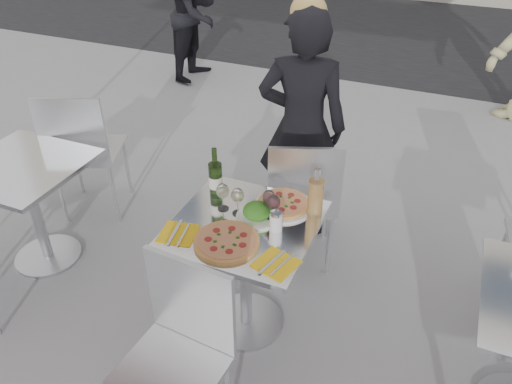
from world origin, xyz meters
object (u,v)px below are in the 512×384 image
at_px(wineglass_red_a, 274,203).
at_px(wineglass_red_b, 269,198).
at_px(side_table_left, 29,193).
at_px(pizza_near, 227,241).
at_px(pizza_far, 283,204).
at_px(wineglass_white_b, 237,196).
at_px(wine_bottle, 216,178).
at_px(pedestrian_a, 195,13).
at_px(carafe, 315,198).
at_px(salad_plate, 257,212).
at_px(chair_near, 179,345).
at_px(side_chair_lfar, 82,146).
at_px(main_table, 245,254).
at_px(woman_diner, 302,128).
at_px(chair_far, 303,194).
at_px(napkin_right, 276,263).
at_px(sugar_shaker, 276,221).
at_px(wineglass_white_a, 223,192).
at_px(napkin_left, 178,233).

bearing_deg(wineglass_red_a, wineglass_red_b, 140.84).
bearing_deg(side_table_left, pizza_near, -6.86).
height_order(pizza_far, wineglass_white_b, wineglass_white_b).
bearing_deg(wine_bottle, side_table_left, -172.15).
xyz_separation_m(side_table_left, pizza_near, (1.48, -0.18, 0.22)).
xyz_separation_m(pedestrian_a, carafe, (2.48, -3.24, 0.10)).
xyz_separation_m(pizza_near, salad_plate, (0.06, 0.24, 0.03)).
bearing_deg(carafe, pizza_near, -131.04).
xyz_separation_m(chair_near, wineglass_red_b, (0.10, 0.79, 0.30)).
bearing_deg(side_table_left, salad_plate, 2.46).
relative_size(side_chair_lfar, salad_plate, 4.63).
distance_m(main_table, woman_diner, 1.05).
xyz_separation_m(chair_far, side_chair_lfar, (-1.63, -0.08, 0.03)).
bearing_deg(pedestrian_a, woman_diner, -137.36).
height_order(chair_far, napkin_right, chair_far).
relative_size(carafe, sugar_shaker, 2.71).
relative_size(wine_bottle, wineglass_red_a, 1.87).
bearing_deg(pedestrian_a, wineglass_white_a, -147.88).
bearing_deg(side_table_left, wineglass_white_a, 3.06).
xyz_separation_m(salad_plate, sugar_shaker, (0.12, -0.05, 0.02)).
bearing_deg(pedestrian_a, pizza_far, -143.23).
distance_m(salad_plate, napkin_right, 0.36).
distance_m(wineglass_white_a, napkin_left, 0.32).
height_order(chair_near, side_chair_lfar, side_chair_lfar).
height_order(chair_far, salad_plate, chair_far).
bearing_deg(pedestrian_a, napkin_left, -151.25).
distance_m(chair_far, side_chair_lfar, 1.63).
height_order(wineglass_white_a, wineglass_red_b, same).
xyz_separation_m(chair_near, wine_bottle, (-0.23, 0.85, 0.30)).
bearing_deg(napkin_left, salad_plate, 30.85).
distance_m(chair_far, napkin_left, 0.94).
height_order(main_table, wineglass_red_b, wineglass_red_b).
xyz_separation_m(side_table_left, wineglass_red_a, (1.63, 0.08, 0.32)).
distance_m(pedestrian_a, napkin_left, 4.11).
bearing_deg(napkin_right, pedestrian_a, 139.09).
xyz_separation_m(chair_near, pizza_near, (-0.00, 0.50, 0.20)).
xyz_separation_m(wineglass_white_a, wineglass_white_b, (0.09, -0.01, 0.00)).
relative_size(main_table, pizza_near, 2.31).
relative_size(chair_far, pizza_far, 3.05).
distance_m(side_table_left, napkin_left, 1.27).
xyz_separation_m(chair_near, pedestrian_a, (-2.15, 4.11, 0.21)).
distance_m(side_chair_lfar, carafe, 1.87).
bearing_deg(wineglass_white_b, woman_diner, 88.06).
xyz_separation_m(pizza_far, napkin_left, (-0.40, -0.42, -0.01)).
xyz_separation_m(side_chair_lfar, wineglass_white_a, (1.35, -0.47, 0.26)).
distance_m(chair_near, pedestrian_a, 4.64).
height_order(side_table_left, napkin_left, napkin_left).
bearing_deg(wineglass_white_b, sugar_shaker, -11.54).
distance_m(side_table_left, chair_near, 1.63).
xyz_separation_m(chair_far, salad_plate, (-0.07, -0.56, 0.22)).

